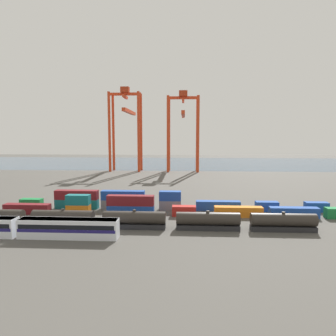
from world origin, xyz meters
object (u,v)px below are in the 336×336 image
Objects in this scene: passenger_train at (18,227)px; shipping_container_9 at (32,203)px; freight_tank_row at (134,220)px; shipping_container_14 at (170,205)px; gantry_crane_west at (126,121)px; gantry_crane_central at (183,123)px; shipping_container_18 at (316,207)px; shipping_container_7 at (294,212)px; shipping_container_10 at (77,204)px.

passenger_train is 6.79× the size of shipping_container_9.
freight_tank_row is at bearing -28.14° from shipping_container_9.
shipping_container_14 is (39.77, 0.00, 0.00)m from shipping_container_9.
gantry_crane_central is (33.71, 0.03, -1.30)m from gantry_crane_west.
freight_tank_row is 18.88m from shipping_container_14.
freight_tank_row is 13.01× the size of shipping_container_9.
shipping_container_9 and shipping_container_18 have the same top height.
gantry_crane_central reaches higher than shipping_container_14.
freight_tank_row reaches higher than shipping_container_7.
passenger_train is 3.39× the size of shipping_container_10.
passenger_train is 38.52m from shipping_container_14.
passenger_train is 0.88× the size of gantry_crane_central.
shipping_container_7 is at bearing -58.72° from gantry_crane_west.
shipping_container_7 is 0.25× the size of gantry_crane_west.
gantry_crane_west is at bearing 101.79° from freight_tank_row.
freight_tank_row is 117.03m from gantry_crane_central.
passenger_train reaches higher than shipping_container_7.
passenger_train is at bearing -97.40° from shipping_container_10.
shipping_container_14 is (-31.50, 6.45, 0.00)m from shipping_container_7.
shipping_container_7 is 10.49m from shipping_container_18.
gantry_crane_west reaches higher than shipping_container_7.
shipping_container_14 is 1.00× the size of shipping_container_18.
passenger_train is at bearing -89.48° from gantry_crane_west.
shipping_container_9 is 79.55m from shipping_container_18.
freight_tank_row is 119.26m from gantry_crane_west.
freight_tank_row is at bearing -41.98° from shipping_container_10.
gantry_crane_west is at bearing 121.28° from shipping_container_7.
passenger_train is 73.68m from shipping_container_18.
freight_tank_row reaches higher than shipping_container_9.
passenger_train reaches higher than shipping_container_18.
shipping_container_18 is (39.77, 0.00, 0.00)m from shipping_container_14.
gantry_crane_central is at bearing 110.98° from shipping_container_18.
shipping_container_7 is 1.00× the size of shipping_container_10.
shipping_container_7 is 109.82m from gantry_crane_central.
gantry_crane_central reaches higher than shipping_container_9.
shipping_container_10 is at bearing 180.00° from shipping_container_14.
shipping_container_9 is 100.55m from gantry_crane_west.
freight_tank_row is 1.69× the size of gantry_crane_central.
passenger_train is at bearing -105.14° from gantry_crane_central.
gantry_crane_central reaches higher than shipping_container_18.
shipping_container_9 is at bearing 180.00° from shipping_container_18.
shipping_container_7 is 71.56m from shipping_container_9.
gantry_crane_west is at bearing 84.65° from shipping_container_9.
gantry_crane_central reaches higher than shipping_container_10.
shipping_container_18 is at bearing -69.02° from gantry_crane_central.
shipping_container_18 is at bearing 37.92° from shipping_container_7.
passenger_train reaches higher than shipping_container_9.
passenger_train is 6.79× the size of shipping_container_14.
shipping_container_7 is 123.25m from gantry_crane_west.
gantry_crane_west is at bearing 107.77° from shipping_container_14.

